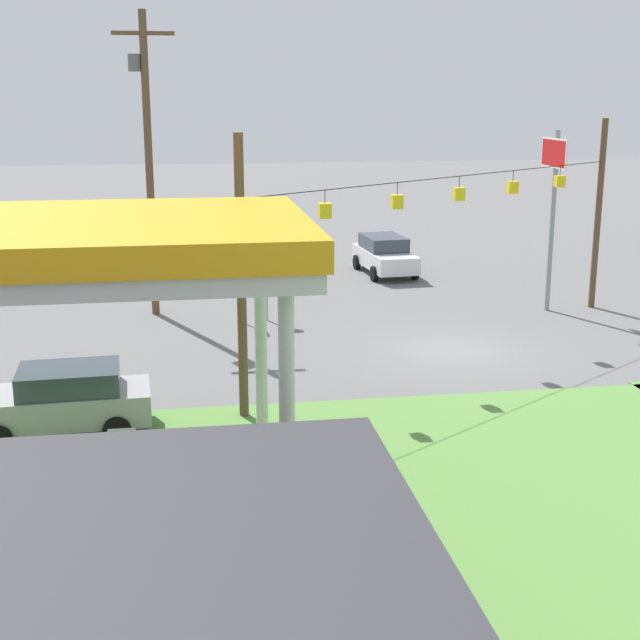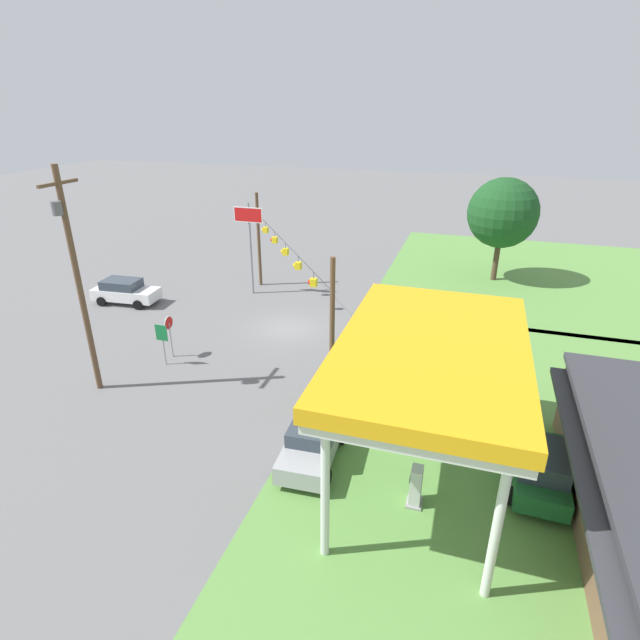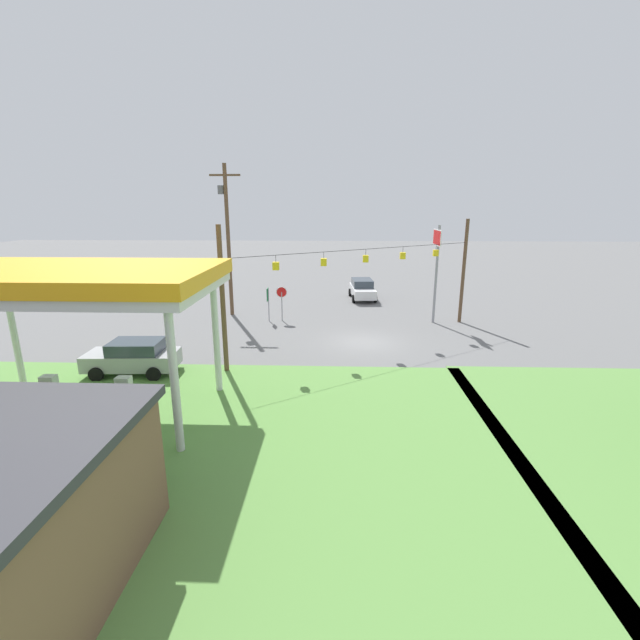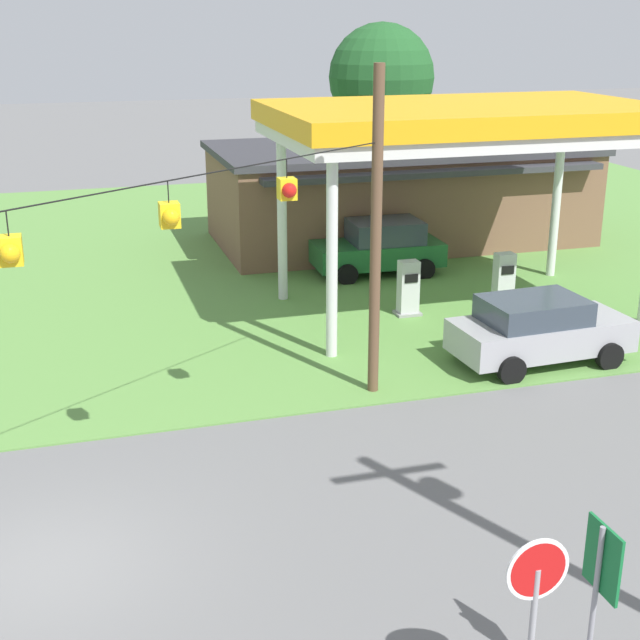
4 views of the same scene
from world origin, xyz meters
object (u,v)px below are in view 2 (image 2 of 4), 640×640
(fuel_pump_far, at_px, (416,487))
(utility_pole_main, at_px, (76,274))
(gas_station_canopy, at_px, (432,355))
(tree_west_verge, at_px, (503,213))
(car_at_pumps_front, at_px, (313,440))
(route_sign, at_px, (162,337))
(car_at_pumps_rear, at_px, (540,467))
(car_on_crossroad, at_px, (125,291))
(stop_sign_roadside, at_px, (169,328))
(stop_sign_overhead, at_px, (249,230))
(fuel_pump_near, at_px, (425,438))

(fuel_pump_far, xyz_separation_m, utility_pole_main, (-3.22, -16.35, 5.32))
(gas_station_canopy, bearing_deg, tree_west_verge, 173.67)
(gas_station_canopy, relative_size, utility_pole_main, 0.95)
(car_at_pumps_front, relative_size, utility_pole_main, 0.41)
(gas_station_canopy, bearing_deg, route_sign, -108.52)
(car_at_pumps_rear, bearing_deg, utility_pole_main, 89.23)
(gas_station_canopy, distance_m, car_at_pumps_rear, 6.20)
(car_on_crossroad, bearing_deg, stop_sign_roadside, -42.92)
(gas_station_canopy, distance_m, stop_sign_overhead, 22.10)
(gas_station_canopy, height_order, fuel_pump_far, gas_station_canopy)
(car_on_crossroad, relative_size, utility_pole_main, 0.44)
(car_on_crossroad, xyz_separation_m, utility_pole_main, (10.31, 6.13, 5.19))
(fuel_pump_far, relative_size, car_at_pumps_rear, 0.38)
(fuel_pump_near, xyz_separation_m, fuel_pump_far, (2.98, 0.00, 0.00))
(stop_sign_overhead, bearing_deg, car_at_pumps_front, 31.60)
(fuel_pump_near, xyz_separation_m, route_sign, (-3.37, -14.52, 0.94))
(fuel_pump_far, bearing_deg, tree_west_verge, 174.01)
(car_at_pumps_front, bearing_deg, route_sign, -119.22)
(stop_sign_roadside, xyz_separation_m, utility_pole_main, (4.09, -1.68, 4.28))
(fuel_pump_far, bearing_deg, utility_pole_main, -101.15)
(gas_station_canopy, bearing_deg, stop_sign_roadside, -111.65)
(car_on_crossroad, bearing_deg, fuel_pump_near, -29.54)
(stop_sign_roadside, bearing_deg, car_on_crossroad, 51.47)
(gas_station_canopy, bearing_deg, fuel_pump_near, -179.94)
(stop_sign_overhead, relative_size, tree_west_verge, 0.84)
(stop_sign_overhead, height_order, route_sign, stop_sign_overhead)
(fuel_pump_far, distance_m, car_at_pumps_front, 4.48)
(fuel_pump_near, xyz_separation_m, car_at_pumps_rear, (0.71, 4.29, 0.16))
(gas_station_canopy, xyz_separation_m, car_at_pumps_rear, (-0.78, 4.29, -4.41))
(stop_sign_roadside, relative_size, stop_sign_overhead, 0.37)
(car_at_pumps_front, distance_m, utility_pole_main, 13.28)
(car_on_crossroad, relative_size, stop_sign_overhead, 0.70)
(gas_station_canopy, bearing_deg, car_at_pumps_rear, 100.30)
(gas_station_canopy, relative_size, car_at_pumps_rear, 2.46)
(car_at_pumps_front, height_order, utility_pole_main, utility_pole_main)
(fuel_pump_near, relative_size, stop_sign_roadside, 0.64)
(car_at_pumps_rear, distance_m, stop_sign_roadside, 19.65)
(car_at_pumps_rear, bearing_deg, route_sign, 79.62)
(utility_pole_main, distance_m, tree_west_verge, 30.39)
(stop_sign_roadside, bearing_deg, tree_west_verge, -41.91)
(gas_station_canopy, bearing_deg, utility_pole_main, -96.05)
(car_at_pumps_rear, height_order, utility_pole_main, utility_pole_main)
(car_at_pumps_front, bearing_deg, fuel_pump_near, 108.54)
(car_at_pumps_front, xyz_separation_m, stop_sign_overhead, (-16.77, -10.32, 3.95))
(gas_station_canopy, bearing_deg, car_at_pumps_front, -87.40)
(utility_pole_main, bearing_deg, tree_west_verge, 140.89)
(tree_west_verge, bearing_deg, car_on_crossroad, -62.32)
(fuel_pump_near, distance_m, stop_sign_overhead, 21.39)
(car_at_pumps_rear, relative_size, utility_pole_main, 0.39)
(fuel_pump_far, height_order, route_sign, route_sign)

